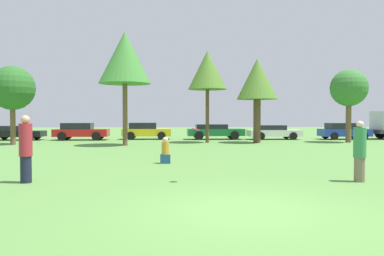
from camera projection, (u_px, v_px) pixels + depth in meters
ground_plane at (244, 210)px, 7.44m from camera, size 120.00×120.00×0.00m
person_thrower at (26, 149)px, 10.49m from camera, size 0.35×0.35×1.87m
person_catcher at (360, 151)px, 10.67m from camera, size 0.35×0.35×1.72m
frisbee at (196, 129)px, 10.52m from camera, size 0.22×0.22×0.10m
bystander_sitting at (165, 152)px, 14.91m from camera, size 0.39×0.33×1.04m
tree_0 at (12, 88)px, 24.78m from camera, size 2.88×2.88×5.16m
tree_1 at (125, 58)px, 24.10m from camera, size 3.31×3.31×7.26m
tree_2 at (207, 71)px, 26.78m from camera, size 2.73×2.73×6.51m
tree_3 at (257, 80)px, 26.62m from camera, size 2.87×2.87×5.93m
tree_4 at (349, 89)px, 27.01m from camera, size 2.62×2.62×5.21m
parked_car_black at (16, 132)px, 29.87m from camera, size 4.19×1.96×1.13m
parked_car_red at (80, 131)px, 29.97m from camera, size 4.21×1.96×1.35m
parked_car_yellow at (146, 131)px, 31.02m from camera, size 3.97×2.09×1.35m
parked_car_green at (215, 131)px, 30.95m from camera, size 4.62×2.04×1.22m
parked_car_white at (273, 132)px, 30.88m from camera, size 4.22×1.99×1.16m
parked_car_blue at (344, 131)px, 30.97m from camera, size 3.98×1.91×1.33m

